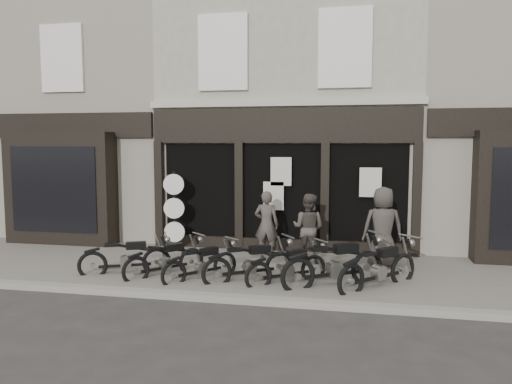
% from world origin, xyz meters
% --- Properties ---
extents(ground_plane, '(90.00, 90.00, 0.00)m').
position_xyz_m(ground_plane, '(0.00, 0.00, 0.00)').
color(ground_plane, '#2D2B28').
rests_on(ground_plane, ground).
extents(pavement, '(30.00, 4.20, 0.12)m').
position_xyz_m(pavement, '(0.00, 0.90, 0.06)').
color(pavement, '#67615B').
rests_on(pavement, ground_plane).
extents(kerb, '(30.00, 0.25, 0.13)m').
position_xyz_m(kerb, '(0.00, -1.25, 0.07)').
color(kerb, gray).
rests_on(kerb, ground_plane).
extents(central_building, '(7.30, 6.22, 8.34)m').
position_xyz_m(central_building, '(0.00, 5.95, 4.08)').
color(central_building, '#A9A491').
rests_on(central_building, ground).
extents(neighbour_left, '(5.60, 6.73, 8.34)m').
position_xyz_m(neighbour_left, '(-6.35, 5.90, 4.04)').
color(neighbour_left, gray).
rests_on(neighbour_left, ground).
extents(neighbour_right, '(5.60, 6.73, 8.34)m').
position_xyz_m(neighbour_right, '(6.35, 5.90, 4.04)').
color(neighbour_right, gray).
rests_on(neighbour_right, ground).
extents(motorcycle_0, '(1.88, 1.14, 0.97)m').
position_xyz_m(motorcycle_0, '(-3.05, -0.05, 0.39)').
color(motorcycle_0, black).
rests_on(motorcycle_0, ground).
extents(motorcycle_1, '(1.47, 1.62, 0.95)m').
position_xyz_m(motorcycle_1, '(-2.13, -0.03, 0.38)').
color(motorcycle_1, black).
rests_on(motorcycle_1, ground).
extents(motorcycle_2, '(1.38, 1.56, 0.90)m').
position_xyz_m(motorcycle_2, '(-1.28, -0.14, 0.36)').
color(motorcycle_2, black).
rests_on(motorcycle_2, ground).
extents(motorcycle_3, '(1.83, 1.41, 1.00)m').
position_xyz_m(motorcycle_3, '(-0.23, -0.05, 0.40)').
color(motorcycle_3, black).
rests_on(motorcycle_3, ground).
extents(motorcycle_4, '(1.64, 1.41, 0.93)m').
position_xyz_m(motorcycle_4, '(0.58, -0.06, 0.37)').
color(motorcycle_4, black).
rests_on(motorcycle_4, ground).
extents(motorcycle_5, '(2.10, 1.57, 1.14)m').
position_xyz_m(motorcycle_5, '(1.55, -0.07, 0.45)').
color(motorcycle_5, black).
rests_on(motorcycle_5, ground).
extents(motorcycle_6, '(1.72, 1.77, 1.06)m').
position_xyz_m(motorcycle_6, '(2.43, -0.03, 0.42)').
color(motorcycle_6, black).
rests_on(motorcycle_6, ground).
extents(man_left, '(0.63, 0.42, 1.69)m').
position_xyz_m(man_left, '(-0.24, 1.98, 0.96)').
color(man_left, '#423C36').
rests_on(man_left, pavement).
extents(man_centre, '(0.94, 0.82, 1.67)m').
position_xyz_m(man_centre, '(0.83, 1.79, 0.95)').
color(man_centre, '#443D37').
rests_on(man_centre, pavement).
extents(man_right, '(1.00, 0.72, 1.88)m').
position_xyz_m(man_right, '(2.57, 1.56, 1.06)').
color(man_right, '#3B3631').
rests_on(man_right, pavement).
extents(advert_sign_post, '(0.54, 0.35, 2.25)m').
position_xyz_m(advert_sign_post, '(-2.78, 2.27, 1.10)').
color(advert_sign_post, black).
rests_on(advert_sign_post, ground).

